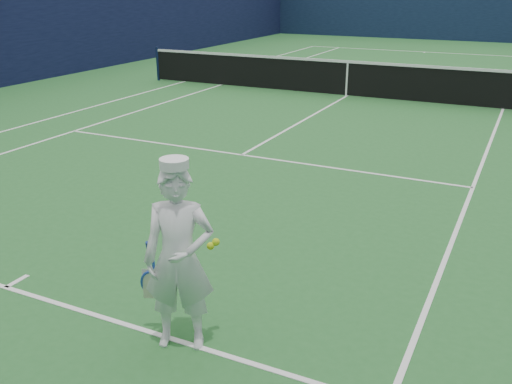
# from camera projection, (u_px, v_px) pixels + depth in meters

# --- Properties ---
(ground) EXTENTS (80.00, 80.00, 0.00)m
(ground) POSITION_uv_depth(u_px,v_px,m) (346.00, 97.00, 16.09)
(ground) COLOR #26642B
(ground) RESTS_ON ground
(court_markings) EXTENTS (11.03, 23.83, 0.01)m
(court_markings) POSITION_uv_depth(u_px,v_px,m) (346.00, 96.00, 16.09)
(court_markings) COLOR white
(court_markings) RESTS_ON ground
(windscreen_fence) EXTENTS (20.12, 36.12, 4.00)m
(windscreen_fence) POSITION_uv_depth(u_px,v_px,m) (350.00, 23.00, 15.39)
(windscreen_fence) COLOR #0F1B38
(windscreen_fence) RESTS_ON ground
(tennis_net) EXTENTS (12.88, 0.09, 1.07)m
(tennis_net) POSITION_uv_depth(u_px,v_px,m) (347.00, 77.00, 15.90)
(tennis_net) COLOR #141E4C
(tennis_net) RESTS_ON ground
(tennis_player) EXTENTS (0.85, 0.61, 1.74)m
(tennis_player) POSITION_uv_depth(u_px,v_px,m) (179.00, 258.00, 4.87)
(tennis_player) COLOR white
(tennis_player) RESTS_ON ground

